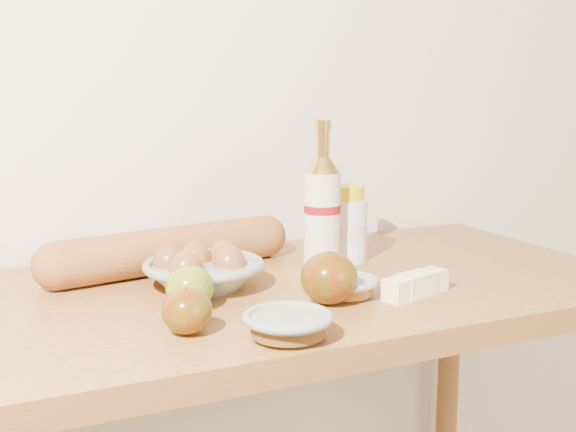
{
  "coord_description": "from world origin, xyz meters",
  "views": [
    {
      "loc": [
        -0.48,
        0.12,
        1.23
      ],
      "look_at": [
        0.0,
        1.15,
        1.02
      ],
      "focal_mm": 45.0,
      "sensor_mm": 36.0,
      "label": 1
    }
  ],
  "objects_px": {
    "bourbon_bottle": "(322,210)",
    "cream_bottle": "(348,226)",
    "egg_bowl": "(203,270)",
    "baguette": "(170,250)",
    "table": "(281,354)"
  },
  "relations": [
    {
      "from": "table",
      "to": "cream_bottle",
      "type": "height_order",
      "value": "cream_bottle"
    },
    {
      "from": "cream_bottle",
      "to": "egg_bowl",
      "type": "bearing_deg",
      "value": -156.63
    },
    {
      "from": "cream_bottle",
      "to": "bourbon_bottle",
      "type": "bearing_deg",
      "value": -142.28
    },
    {
      "from": "bourbon_bottle",
      "to": "baguette",
      "type": "height_order",
      "value": "bourbon_bottle"
    },
    {
      "from": "table",
      "to": "baguette",
      "type": "height_order",
      "value": "baguette"
    },
    {
      "from": "bourbon_bottle",
      "to": "cream_bottle",
      "type": "distance_m",
      "value": 0.09
    },
    {
      "from": "bourbon_bottle",
      "to": "egg_bowl",
      "type": "xyz_separation_m",
      "value": [
        -0.23,
        -0.02,
        -0.08
      ]
    },
    {
      "from": "bourbon_bottle",
      "to": "cream_bottle",
      "type": "height_order",
      "value": "bourbon_bottle"
    },
    {
      "from": "egg_bowl",
      "to": "baguette",
      "type": "relative_size",
      "value": 0.43
    },
    {
      "from": "bourbon_bottle",
      "to": "egg_bowl",
      "type": "distance_m",
      "value": 0.24
    },
    {
      "from": "bourbon_bottle",
      "to": "cream_bottle",
      "type": "relative_size",
      "value": 1.87
    },
    {
      "from": "baguette",
      "to": "egg_bowl",
      "type": "bearing_deg",
      "value": -89.7
    },
    {
      "from": "table",
      "to": "bourbon_bottle",
      "type": "height_order",
      "value": "bourbon_bottle"
    },
    {
      "from": "cream_bottle",
      "to": "baguette",
      "type": "relative_size",
      "value": 0.29
    },
    {
      "from": "bourbon_bottle",
      "to": "cream_bottle",
      "type": "bearing_deg",
      "value": 33.01
    }
  ]
}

